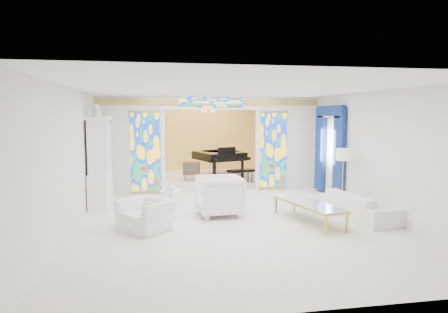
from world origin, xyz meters
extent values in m
plane|color=silver|center=(0.00, 0.00, 0.00)|extent=(12.00, 12.00, 0.00)
cube|color=white|center=(0.00, 0.00, 3.00)|extent=(7.00, 12.00, 0.02)
cube|color=silver|center=(0.00, 6.00, 1.50)|extent=(7.00, 0.02, 3.00)
cube|color=silver|center=(0.00, -6.00, 1.50)|extent=(7.00, 0.02, 3.00)
cube|color=silver|center=(-3.50, 0.00, 1.50)|extent=(0.02, 12.00, 3.00)
cube|color=silver|center=(3.50, 0.00, 1.50)|extent=(0.02, 12.00, 3.00)
cube|color=silver|center=(-2.50, 2.00, 1.50)|extent=(2.00, 0.18, 3.00)
cube|color=silver|center=(2.50, 2.00, 1.50)|extent=(2.00, 0.18, 3.00)
cube|color=silver|center=(0.00, 2.00, 2.80)|extent=(3.00, 0.18, 0.40)
cube|color=white|center=(-1.50, 1.90, 1.30)|extent=(0.12, 0.06, 2.60)
cube|color=white|center=(1.50, 1.90, 1.30)|extent=(0.12, 0.06, 2.60)
cube|color=white|center=(0.00, 1.90, 2.65)|extent=(3.24, 0.06, 0.12)
cube|color=gold|center=(0.00, 1.90, 2.82)|extent=(7.00, 0.05, 0.18)
cube|color=gold|center=(-2.03, 1.89, 1.30)|extent=(0.90, 0.04, 2.40)
cube|color=gold|center=(2.03, 1.89, 1.30)|extent=(0.90, 0.04, 2.40)
cube|color=gold|center=(0.00, 1.89, 2.82)|extent=(2.00, 0.04, 0.34)
cube|color=silver|center=(0.00, 4.10, 0.09)|extent=(6.80, 3.80, 0.18)
cube|color=#E5AE4F|center=(0.00, 5.88, 1.50)|extent=(6.70, 0.10, 2.90)
cylinder|color=gold|center=(0.20, 4.00, 2.55)|extent=(0.48, 0.48, 0.30)
cube|color=navy|center=(3.40, 0.05, 1.35)|extent=(0.12, 0.55, 2.60)
cube|color=navy|center=(3.40, 1.35, 1.35)|extent=(0.12, 0.55, 2.60)
cube|color=navy|center=(3.40, 0.70, 2.55)|extent=(0.14, 1.70, 0.30)
cube|color=#EAD352|center=(3.40, 0.70, 2.38)|extent=(0.12, 1.50, 0.06)
cube|color=white|center=(-3.22, 0.60, 0.45)|extent=(0.50, 1.40, 0.90)
cube|color=white|center=(-3.22, 0.60, 1.60)|extent=(0.44, 1.30, 1.40)
cube|color=white|center=(-2.99, 0.60, 1.60)|extent=(0.01, 1.20, 1.30)
cube|color=white|center=(-3.22, 0.60, 2.34)|extent=(0.56, 1.46, 0.08)
cylinder|color=white|center=(-3.22, 0.25, 2.46)|extent=(0.22, 0.22, 0.16)
sphere|color=white|center=(-3.22, 0.25, 2.62)|extent=(0.20, 0.20, 0.20)
imported|color=white|center=(-1.98, -2.06, 0.33)|extent=(1.33, 1.33, 0.65)
imported|color=white|center=(-0.25, -1.09, 0.48)|extent=(1.12, 1.09, 0.97)
imported|color=white|center=(2.95, -1.95, 0.31)|extent=(1.10, 2.18, 0.61)
cylinder|color=white|center=(-1.40, -1.04, 0.62)|extent=(0.65, 0.65, 0.04)
cylinder|color=white|center=(-1.40, -1.04, 0.31)|extent=(0.11, 0.11, 0.60)
cylinder|color=white|center=(-1.40, -1.04, 0.02)|extent=(0.43, 0.43, 0.03)
imported|color=silver|center=(-1.40, -1.04, 0.74)|extent=(0.25, 0.25, 0.20)
cube|color=white|center=(1.64, -2.08, 0.45)|extent=(1.06, 2.15, 0.04)
cube|color=gold|center=(1.64, -2.08, 0.42)|extent=(1.10, 2.19, 0.03)
cube|color=gold|center=(1.60, -3.09, 0.21)|extent=(0.05, 0.05, 0.42)
cube|color=gold|center=(2.13, -2.97, 0.21)|extent=(0.05, 0.05, 0.42)
cube|color=gold|center=(1.16, -1.18, 0.21)|extent=(0.05, 0.05, 0.42)
cube|color=gold|center=(1.68, -1.06, 0.21)|extent=(0.05, 0.05, 0.42)
cylinder|color=gold|center=(3.09, -0.82, 0.01)|extent=(0.31, 0.31, 0.03)
cylinder|color=gold|center=(3.09, -0.82, 0.71)|extent=(0.03, 0.03, 1.42)
cylinder|color=silver|center=(3.09, -0.82, 1.41)|extent=(0.44, 0.44, 0.30)
cube|color=black|center=(0.56, 3.77, 0.95)|extent=(1.91, 1.97, 0.28)
cylinder|color=black|center=(0.73, 4.21, 0.95)|extent=(1.86, 1.86, 0.28)
cube|color=black|center=(0.86, 2.91, 0.91)|extent=(1.40, 0.74, 0.10)
cube|color=white|center=(0.89, 2.83, 0.93)|extent=(1.23, 0.52, 0.03)
cube|color=black|center=(0.74, 3.25, 1.18)|extent=(0.68, 0.26, 0.25)
cube|color=black|center=(1.06, 2.33, 0.59)|extent=(0.98, 0.64, 0.08)
cylinder|color=black|center=(0.26, 2.92, 0.50)|extent=(0.13, 0.13, 0.63)
cylinder|color=black|center=(1.32, 3.29, 0.50)|extent=(0.13, 0.13, 0.63)
cylinder|color=black|center=(0.45, 4.38, 0.50)|extent=(0.13, 0.13, 0.63)
cube|color=brown|center=(-0.51, 3.17, 0.59)|extent=(0.61, 0.48, 0.44)
cube|color=#323734|center=(-0.56, 2.99, 0.62)|extent=(0.35, 0.10, 0.28)
cone|color=brown|center=(-0.75, 3.09, 0.28)|extent=(0.04, 0.04, 0.19)
cone|color=brown|center=(-0.34, 2.99, 0.28)|extent=(0.04, 0.04, 0.19)
cone|color=brown|center=(-0.69, 3.34, 0.28)|extent=(0.04, 0.04, 0.19)
cone|color=brown|center=(-0.28, 3.25, 0.28)|extent=(0.04, 0.04, 0.19)
camera|label=1|loc=(-1.79, -10.47, 2.44)|focal=32.00mm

